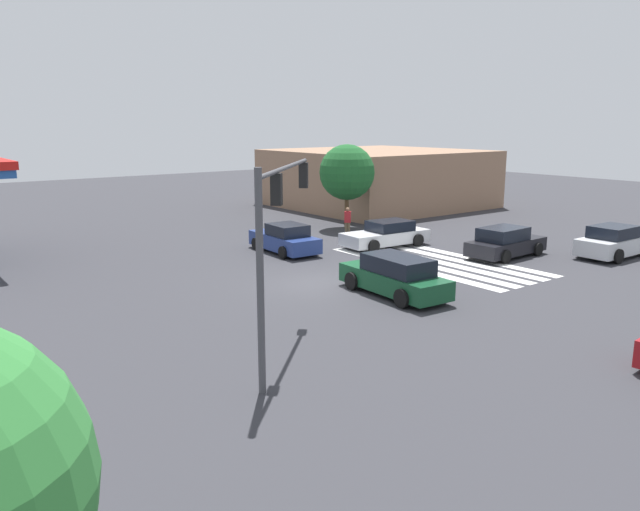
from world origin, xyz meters
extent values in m
plane|color=#333338|center=(0.00, 0.00, 0.00)|extent=(109.96, 109.96, 0.00)
cube|color=silver|center=(0.00, -8.93, 0.00)|extent=(10.58, 0.60, 0.01)
cube|color=silver|center=(0.00, -7.98, 0.00)|extent=(10.58, 0.60, 0.01)
cube|color=silver|center=(0.00, -7.03, 0.00)|extent=(10.58, 0.60, 0.01)
cube|color=silver|center=(0.00, -6.08, 0.00)|extent=(10.58, 0.60, 0.01)
cube|color=silver|center=(0.00, -5.13, 0.00)|extent=(10.58, 0.60, 0.01)
cylinder|color=#47474C|center=(-7.42, 7.42, 2.76)|extent=(0.18, 0.18, 5.52)
cylinder|color=#47474C|center=(-5.02, 5.02, 5.27)|extent=(4.88, 4.88, 0.12)
cube|color=black|center=(-5.98, 5.98, 4.80)|extent=(0.40, 0.40, 0.84)
sphere|color=red|center=(-5.87, 5.87, 4.80)|extent=(0.16, 0.16, 0.16)
cube|color=black|center=(-2.86, 2.86, 4.80)|extent=(0.40, 0.40, 0.84)
sphere|color=gold|center=(-2.75, 2.75, 4.80)|extent=(0.16, 0.16, 0.16)
cube|color=black|center=(-1.25, -10.58, 0.52)|extent=(1.97, 4.52, 0.68)
cube|color=black|center=(-1.26, -10.27, 1.17)|extent=(1.70, 2.41, 0.63)
cylinder|color=black|center=(-0.28, -11.92, 0.33)|extent=(0.25, 0.66, 0.65)
cylinder|color=black|center=(-2.10, -12.00, 0.33)|extent=(0.25, 0.66, 0.65)
cylinder|color=black|center=(-0.40, -9.17, 0.33)|extent=(0.25, 0.66, 0.65)
cylinder|color=black|center=(-2.22, -9.25, 0.33)|extent=(0.25, 0.66, 0.65)
cube|color=#144728|center=(-2.95, -1.31, 0.56)|extent=(4.91, 1.99, 0.73)
cube|color=black|center=(-3.16, -1.30, 1.24)|extent=(2.80, 1.70, 0.63)
cylinder|color=black|center=(-1.41, -0.52, 0.35)|extent=(0.72, 0.26, 0.71)
cylinder|color=black|center=(-1.51, -2.28, 0.35)|extent=(0.72, 0.26, 0.71)
cylinder|color=black|center=(-4.39, -0.35, 0.35)|extent=(0.72, 0.26, 0.71)
cylinder|color=black|center=(-4.49, -2.11, 0.35)|extent=(0.72, 0.26, 0.71)
cube|color=silver|center=(-4.51, -14.77, 0.59)|extent=(1.87, 4.34, 0.79)
cube|color=black|center=(-4.51, -14.56, 1.28)|extent=(1.67, 2.20, 0.58)
cylinder|color=black|center=(-3.58, -16.12, 0.35)|extent=(0.23, 0.71, 0.70)
cylinder|color=black|center=(-3.56, -13.44, 0.35)|extent=(0.23, 0.71, 0.70)
cylinder|color=black|center=(-5.43, -13.42, 0.35)|extent=(0.23, 0.71, 0.70)
cube|color=navy|center=(6.27, -2.48, 0.54)|extent=(4.45, 1.94, 0.74)
cube|color=black|center=(5.95, -2.46, 1.19)|extent=(1.99, 1.65, 0.57)
cylinder|color=black|center=(7.67, -1.65, 0.31)|extent=(0.63, 0.25, 0.62)
cylinder|color=black|center=(7.59, -3.43, 0.31)|extent=(0.63, 0.25, 0.62)
cylinder|color=black|center=(4.96, -1.52, 0.31)|extent=(0.63, 0.25, 0.62)
cylinder|color=black|center=(4.87, -3.30, 0.31)|extent=(0.63, 0.25, 0.62)
cube|color=silver|center=(4.20, -7.55, 0.51)|extent=(2.14, 4.94, 0.64)
cube|color=black|center=(4.18, -7.87, 1.10)|extent=(1.78, 2.32, 0.54)
cylinder|color=black|center=(3.38, -5.99, 0.33)|extent=(0.27, 0.68, 0.67)
cylinder|color=black|center=(5.24, -6.12, 0.33)|extent=(0.27, 0.68, 0.67)
cylinder|color=black|center=(3.17, -8.98, 0.33)|extent=(0.27, 0.68, 0.67)
cylinder|color=black|center=(5.03, -9.11, 0.33)|extent=(0.27, 0.68, 0.67)
cube|color=#937056|center=(16.84, -18.43, 2.17)|extent=(13.90, 13.90, 4.34)
cylinder|color=brown|center=(7.61, -7.88, 0.41)|extent=(0.14, 0.14, 0.82)
cylinder|color=brown|center=(7.72, -7.77, 0.41)|extent=(0.14, 0.14, 0.82)
cube|color=#B22328|center=(7.67, -7.83, 1.15)|extent=(0.41, 0.41, 0.65)
sphere|color=#8C6647|center=(7.67, -7.83, 1.59)|extent=(0.22, 0.22, 0.22)
cylinder|color=brown|center=(9.96, -9.65, 1.01)|extent=(0.26, 0.26, 2.03)
sphere|color=#1E5B28|center=(9.96, -9.65, 3.48)|extent=(3.41, 3.41, 3.41)
camera|label=1|loc=(-19.67, 14.95, 6.55)|focal=35.00mm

